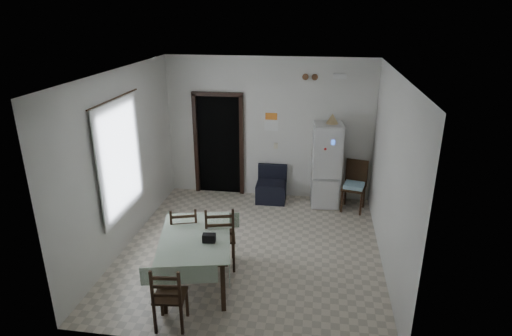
{
  "coord_description": "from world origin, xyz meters",
  "views": [
    {
      "loc": [
        1.0,
        -6.12,
        3.77
      ],
      "look_at": [
        0.0,
        0.5,
        1.25
      ],
      "focal_mm": 30.0,
      "sensor_mm": 36.0,
      "label": 1
    }
  ],
  "objects_px": {
    "fridge": "(326,165)",
    "dining_chair_near_head": "(170,295)",
    "corner_chair": "(354,187)",
    "dining_chair_far_left": "(185,234)",
    "dining_chair_far_right": "(220,236)",
    "navy_seat": "(271,184)",
    "dining_table": "(196,260)"
  },
  "relations": [
    {
      "from": "corner_chair",
      "to": "dining_table",
      "type": "bearing_deg",
      "value": -117.07
    },
    {
      "from": "fridge",
      "to": "dining_chair_near_head",
      "type": "height_order",
      "value": "fridge"
    },
    {
      "from": "navy_seat",
      "to": "dining_table",
      "type": "relative_size",
      "value": 0.49
    },
    {
      "from": "dining_table",
      "to": "dining_chair_far_right",
      "type": "height_order",
      "value": "dining_chair_far_right"
    },
    {
      "from": "dining_table",
      "to": "dining_chair_far_left",
      "type": "distance_m",
      "value": 0.62
    },
    {
      "from": "dining_chair_far_right",
      "to": "dining_chair_near_head",
      "type": "height_order",
      "value": "dining_chair_far_right"
    },
    {
      "from": "dining_table",
      "to": "dining_chair_far_right",
      "type": "xyz_separation_m",
      "value": [
        0.24,
        0.48,
        0.14
      ]
    },
    {
      "from": "corner_chair",
      "to": "dining_chair_near_head",
      "type": "xyz_separation_m",
      "value": [
        -2.45,
        -3.69,
        -0.05
      ]
    },
    {
      "from": "dining_chair_far_left",
      "to": "dining_chair_far_right",
      "type": "height_order",
      "value": "dining_chair_far_right"
    },
    {
      "from": "fridge",
      "to": "navy_seat",
      "type": "relative_size",
      "value": 2.33
    },
    {
      "from": "dining_chair_far_right",
      "to": "dining_chair_far_left",
      "type": "bearing_deg",
      "value": -17.3
    },
    {
      "from": "dining_chair_near_head",
      "to": "dining_table",
      "type": "bearing_deg",
      "value": -100.87
    },
    {
      "from": "navy_seat",
      "to": "dining_chair_near_head",
      "type": "relative_size",
      "value": 0.81
    },
    {
      "from": "fridge",
      "to": "dining_chair_far_left",
      "type": "height_order",
      "value": "fridge"
    },
    {
      "from": "dining_table",
      "to": "dining_chair_far_right",
      "type": "distance_m",
      "value": 0.56
    },
    {
      "from": "dining_chair_far_left",
      "to": "dining_chair_near_head",
      "type": "relative_size",
      "value": 1.1
    },
    {
      "from": "fridge",
      "to": "dining_table",
      "type": "distance_m",
      "value": 3.52
    },
    {
      "from": "navy_seat",
      "to": "dining_chair_near_head",
      "type": "bearing_deg",
      "value": -102.89
    },
    {
      "from": "navy_seat",
      "to": "dining_table",
      "type": "distance_m",
      "value": 3.07
    },
    {
      "from": "dining_chair_far_right",
      "to": "dining_table",
      "type": "bearing_deg",
      "value": 49.62
    },
    {
      "from": "dining_table",
      "to": "corner_chair",
      "type": "bearing_deg",
      "value": 37.09
    },
    {
      "from": "fridge",
      "to": "dining_chair_far_left",
      "type": "relative_size",
      "value": 1.72
    },
    {
      "from": "corner_chair",
      "to": "dining_chair_near_head",
      "type": "distance_m",
      "value": 4.43
    },
    {
      "from": "dining_chair_near_head",
      "to": "corner_chair",
      "type": "bearing_deg",
      "value": -129.79
    },
    {
      "from": "navy_seat",
      "to": "corner_chair",
      "type": "relative_size",
      "value": 0.73
    },
    {
      "from": "navy_seat",
      "to": "dining_chair_far_right",
      "type": "bearing_deg",
      "value": -102.34
    },
    {
      "from": "navy_seat",
      "to": "dining_chair_far_right",
      "type": "xyz_separation_m",
      "value": [
        -0.49,
        -2.5,
        0.17
      ]
    },
    {
      "from": "fridge",
      "to": "dining_chair_near_head",
      "type": "distance_m",
      "value": 4.34
    },
    {
      "from": "fridge",
      "to": "dining_chair_far_right",
      "type": "distance_m",
      "value": 2.98
    },
    {
      "from": "corner_chair",
      "to": "dining_chair_far_left",
      "type": "height_order",
      "value": "corner_chair"
    },
    {
      "from": "dining_table",
      "to": "dining_chair_far_left",
      "type": "bearing_deg",
      "value": 109.68
    },
    {
      "from": "dining_chair_far_right",
      "to": "navy_seat",
      "type": "bearing_deg",
      "value": -115.23
    }
  ]
}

